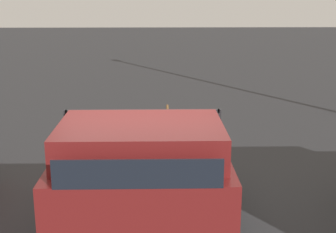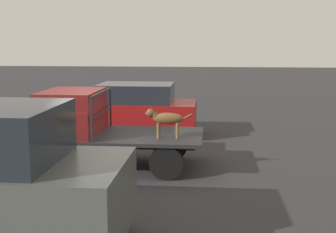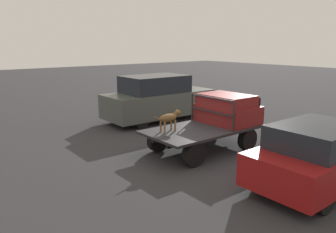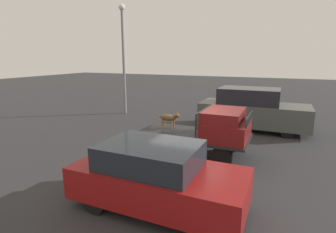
% 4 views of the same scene
% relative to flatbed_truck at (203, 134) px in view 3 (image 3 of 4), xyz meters
% --- Properties ---
extents(ground_plane, '(80.00, 80.00, 0.00)m').
position_rel_flatbed_truck_xyz_m(ground_plane, '(0.00, 0.00, -0.58)').
color(ground_plane, '#2D2D30').
extents(flatbed_truck, '(3.88, 2.02, 0.78)m').
position_rel_flatbed_truck_xyz_m(flatbed_truck, '(0.00, 0.00, 0.00)').
color(flatbed_truck, black).
rests_on(flatbed_truck, ground).
extents(truck_cab, '(1.47, 1.90, 0.98)m').
position_rel_flatbed_truck_xyz_m(truck_cab, '(1.13, 0.00, 0.67)').
color(truck_cab, maroon).
rests_on(truck_cab, flatbed_truck).
extents(truck_headboard, '(0.04, 1.90, 0.96)m').
position_rel_flatbed_truck_xyz_m(truck_headboard, '(0.36, 0.00, 0.84)').
color(truck_headboard, '#232326').
rests_on(truck_headboard, flatbed_truck).
extents(dog, '(1.03, 0.25, 0.67)m').
position_rel_flatbed_truck_xyz_m(dog, '(-1.13, 0.34, 0.63)').
color(dog, brown).
rests_on(dog, flatbed_truck).
extents(parked_sedan, '(4.03, 1.82, 1.58)m').
position_rel_flatbed_truck_xyz_m(parked_sedan, '(0.31, -3.69, 0.22)').
color(parked_sedan, black).
rests_on(parked_sedan, ground).
extents(parked_pickup_far, '(5.12, 2.03, 2.04)m').
position_rel_flatbed_truck_xyz_m(parked_pickup_far, '(1.50, 4.45, 0.42)').
color(parked_pickup_far, black).
rests_on(parked_pickup_far, ground).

